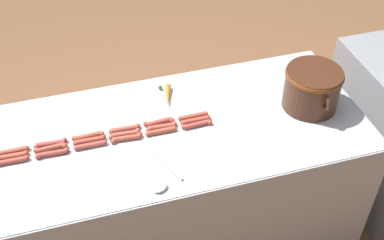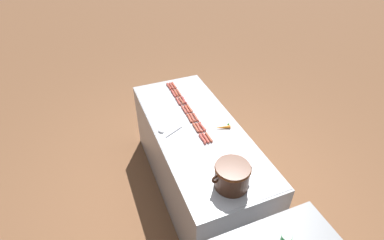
% 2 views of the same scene
% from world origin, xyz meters
% --- Properties ---
extents(ground_plane, '(20.00, 20.00, 0.00)m').
position_xyz_m(ground_plane, '(0.00, 0.00, 0.00)').
color(ground_plane, brown).
extents(griddle_counter, '(0.86, 2.06, 0.88)m').
position_xyz_m(griddle_counter, '(0.00, 0.00, 0.44)').
color(griddle_counter, '#ADAFB5').
rests_on(griddle_counter, ground_plane).
extents(hot_dog_1, '(0.03, 0.16, 0.03)m').
position_xyz_m(hot_dog_1, '(-0.05, -0.68, 0.89)').
color(hot_dog_1, '#B3513D').
rests_on(hot_dog_1, griddle_counter).
extents(hot_dog_2, '(0.04, 0.16, 0.03)m').
position_xyz_m(hot_dog_2, '(-0.05, -0.51, 0.89)').
color(hot_dog_2, '#AD4540').
rests_on(hot_dog_2, griddle_counter).
extents(hot_dog_3, '(0.03, 0.16, 0.03)m').
position_xyz_m(hot_dog_3, '(-0.05, -0.33, 0.89)').
color(hot_dog_3, '#AD513A').
rests_on(hot_dog_3, griddle_counter).
extents(hot_dog_4, '(0.03, 0.16, 0.03)m').
position_xyz_m(hot_dog_4, '(-0.05, -0.16, 0.89)').
color(hot_dog_4, '#AB4E3D').
rests_on(hot_dog_4, griddle_counter).
extents(hot_dog_5, '(0.04, 0.16, 0.03)m').
position_xyz_m(hot_dog_5, '(-0.05, 0.02, 0.89)').
color(hot_dog_5, '#B8493D').
rests_on(hot_dog_5, griddle_counter).
extents(hot_dog_6, '(0.03, 0.16, 0.03)m').
position_xyz_m(hot_dog_6, '(-0.05, 0.19, 0.89)').
color(hot_dog_6, '#B1533B').
rests_on(hot_dog_6, griddle_counter).
extents(hot_dog_8, '(0.03, 0.16, 0.03)m').
position_xyz_m(hot_dog_8, '(-0.02, -0.69, 0.89)').
color(hot_dog_8, '#B25038').
rests_on(hot_dog_8, griddle_counter).
extents(hot_dog_9, '(0.03, 0.16, 0.03)m').
position_xyz_m(hot_dog_9, '(-0.02, -0.51, 0.89)').
color(hot_dog_9, '#AC523C').
rests_on(hot_dog_9, griddle_counter).
extents(hot_dog_10, '(0.03, 0.16, 0.03)m').
position_xyz_m(hot_dog_10, '(-0.02, -0.33, 0.89)').
color(hot_dog_10, '#B54D3A').
rests_on(hot_dog_10, griddle_counter).
extents(hot_dog_11, '(0.04, 0.16, 0.03)m').
position_xyz_m(hot_dog_11, '(-0.02, -0.16, 0.89)').
color(hot_dog_11, '#AD5240').
rests_on(hot_dog_11, griddle_counter).
extents(hot_dog_12, '(0.03, 0.16, 0.03)m').
position_xyz_m(hot_dog_12, '(-0.01, 0.02, 0.89)').
color(hot_dog_12, '#B0503F').
rests_on(hot_dog_12, griddle_counter).
extents(hot_dog_13, '(0.03, 0.16, 0.03)m').
position_xyz_m(hot_dog_13, '(-0.01, 0.19, 0.89)').
color(hot_dog_13, '#B7493D').
rests_on(hot_dog_13, griddle_counter).
extents(hot_dog_15, '(0.03, 0.16, 0.03)m').
position_xyz_m(hot_dog_15, '(0.02, -0.69, 0.89)').
color(hot_dog_15, '#B74A41').
rests_on(hot_dog_15, griddle_counter).
extents(hot_dog_16, '(0.03, 0.16, 0.03)m').
position_xyz_m(hot_dog_16, '(0.02, -0.51, 0.89)').
color(hot_dog_16, '#B1473C').
rests_on(hot_dog_16, griddle_counter).
extents(hot_dog_17, '(0.03, 0.16, 0.03)m').
position_xyz_m(hot_dog_17, '(0.02, -0.33, 0.89)').
color(hot_dog_17, '#AE4D40').
rests_on(hot_dog_17, griddle_counter).
extents(hot_dog_18, '(0.04, 0.16, 0.03)m').
position_xyz_m(hot_dog_18, '(0.02, -0.16, 0.89)').
color(hot_dog_18, '#B2503C').
rests_on(hot_dog_18, griddle_counter).
extents(hot_dog_19, '(0.03, 0.16, 0.03)m').
position_xyz_m(hot_dog_19, '(0.02, 0.01, 0.89)').
color(hot_dog_19, '#B24F39').
rests_on(hot_dog_19, griddle_counter).
extents(hot_dog_20, '(0.03, 0.16, 0.03)m').
position_xyz_m(hot_dog_20, '(0.02, 0.19, 0.89)').
color(hot_dog_20, '#B8493E').
rests_on(hot_dog_20, griddle_counter).
extents(bean_pot, '(0.36, 0.29, 0.21)m').
position_xyz_m(bean_pot, '(0.03, 0.79, 1.00)').
color(bean_pot, '#472616').
rests_on(bean_pot, griddle_counter).
extents(serving_spoon, '(0.26, 0.15, 0.02)m').
position_xyz_m(serving_spoon, '(0.32, -0.06, 0.89)').
color(serving_spoon, '#B7B7BC').
rests_on(serving_spoon, griddle_counter).
extents(carrot, '(0.18, 0.07, 0.03)m').
position_xyz_m(carrot, '(-0.24, 0.11, 0.90)').
color(carrot, orange).
rests_on(carrot, griddle_counter).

